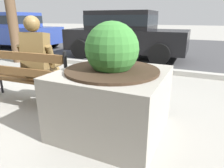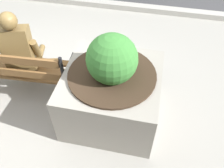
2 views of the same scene
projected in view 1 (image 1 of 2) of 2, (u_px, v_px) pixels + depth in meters
The scene contains 8 objects.
ground_plane at pixel (38, 108), 3.12m from camera, with size 80.00×80.00×0.00m, color #9E9B93.
street_surface at pixel (153, 47), 9.59m from camera, with size 60.00×9.00×0.01m, color #424244.
curb_stone at pixel (114, 66), 5.60m from camera, with size 60.00×0.20×0.12m, color #B2AFA8.
park_bench at pixel (23, 73), 3.01m from camera, with size 1.83×0.64×0.95m.
bronze_statue_seated at pixel (43, 64), 3.08m from camera, with size 0.61×0.87×1.37m.
concrete_planter at pixel (112, 93), 2.37m from camera, with size 1.20×1.20×1.31m.
parked_car_blue at pixel (14, 29), 9.04m from camera, with size 4.15×2.01×1.56m.
parked_car_black at pixel (125, 33), 6.92m from camera, with size 4.15×2.01×1.56m.
Camera 1 is at (2.25, -2.10, 1.34)m, focal length 32.05 mm.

